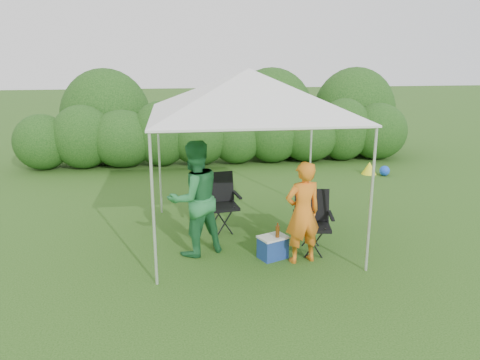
{
  "coord_description": "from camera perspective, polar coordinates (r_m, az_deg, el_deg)",
  "views": [
    {
      "loc": [
        -1.17,
        -6.9,
        3.07
      ],
      "look_at": [
        -0.16,
        0.4,
        1.05
      ],
      "focal_mm": 35.0,
      "sensor_mm": 36.0,
      "label": 1
    }
  ],
  "objects": [
    {
      "name": "ground",
      "position": [
        7.65,
        1.58,
        -8.36
      ],
      "size": [
        70.0,
        70.0,
        0.0
      ],
      "primitive_type": "plane",
      "color": "#335D1D"
    },
    {
      "name": "hedge",
      "position": [
        13.16,
        -2.14,
        5.51
      ],
      "size": [
        11.04,
        1.53,
        1.8
      ],
      "color": "#255119",
      "rests_on": "ground"
    },
    {
      "name": "canopy",
      "position": [
        7.52,
        1.09,
        10.68
      ],
      "size": [
        3.1,
        3.1,
        2.83
      ],
      "color": "silver",
      "rests_on": "ground"
    },
    {
      "name": "chair_right",
      "position": [
        7.51,
        8.83,
        -4.5
      ],
      "size": [
        0.67,
        0.63,
        0.97
      ],
      "rotation": [
        0.0,
        0.0,
        -0.18
      ],
      "color": "black",
      "rests_on": "ground"
    },
    {
      "name": "chair_left",
      "position": [
        8.29,
        -2.46,
        -2.22
      ],
      "size": [
        0.69,
        0.64,
        1.01
      ],
      "rotation": [
        0.0,
        0.0,
        0.14
      ],
      "color": "black",
      "rests_on": "ground"
    },
    {
      "name": "man",
      "position": [
        6.99,
        7.65,
        -3.96
      ],
      "size": [
        0.64,
        0.49,
        1.56
      ],
      "primitive_type": "imported",
      "rotation": [
        0.0,
        0.0,
        3.36
      ],
      "color": "orange",
      "rests_on": "ground"
    },
    {
      "name": "woman",
      "position": [
        7.21,
        -5.57,
        -2.25
      ],
      "size": [
        1.09,
        1.0,
        1.8
      ],
      "primitive_type": "imported",
      "rotation": [
        0.0,
        0.0,
        3.59
      ],
      "color": "#27793F",
      "rests_on": "ground"
    },
    {
      "name": "cooler",
      "position": [
        7.27,
        4.01,
        -8.15
      ],
      "size": [
        0.51,
        0.45,
        0.36
      ],
      "rotation": [
        0.0,
        0.0,
        0.41
      ],
      "color": "navy",
      "rests_on": "ground"
    },
    {
      "name": "bottle",
      "position": [
        7.14,
        4.6,
        -6.1
      ],
      "size": [
        0.06,
        0.06,
        0.23
      ],
      "primitive_type": "cylinder",
      "color": "#592D0C",
      "rests_on": "cooler"
    },
    {
      "name": "lawn_toy",
      "position": [
        12.58,
        15.93,
        1.33
      ],
      "size": [
        0.65,
        0.54,
        0.32
      ],
      "color": "yellow",
      "rests_on": "ground"
    }
  ]
}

